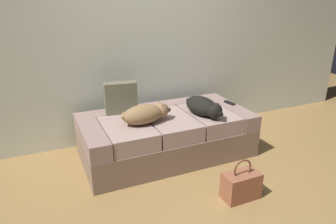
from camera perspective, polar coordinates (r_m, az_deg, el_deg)
ground_plane at (r=2.76m, az=8.70°, el=-16.88°), size 10.00×10.00×0.00m
back_wall at (r=3.72m, az=-4.65°, el=16.43°), size 6.40×0.10×2.80m
couch at (r=3.42m, az=-0.35°, el=-4.22°), size 1.81×0.92×0.47m
dog_tan at (r=3.09m, az=-4.02°, el=-0.30°), size 0.57×0.29×0.19m
dog_dark at (r=3.30m, az=6.55°, el=1.01°), size 0.32×0.56×0.19m
tv_remote at (r=3.73m, az=11.23°, el=1.67°), size 0.07×0.15×0.02m
throw_pillow at (r=3.37m, az=-8.65°, el=2.59°), size 0.35×0.16×0.34m
handbag at (r=2.84m, az=13.27°, el=-12.94°), size 0.32×0.18×0.38m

